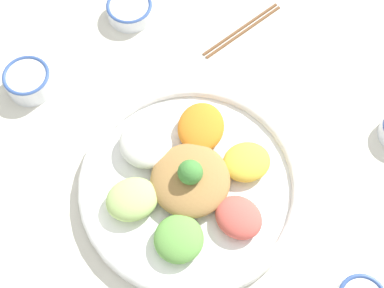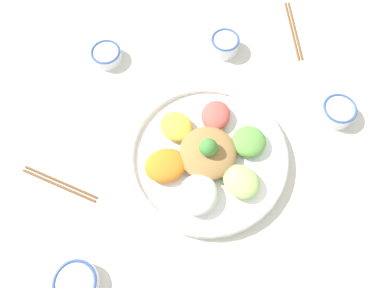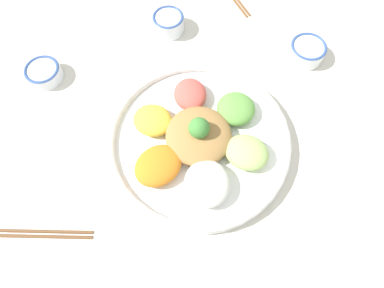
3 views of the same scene
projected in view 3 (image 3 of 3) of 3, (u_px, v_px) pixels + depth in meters
name	position (u px, v px, depth m)	size (l,w,h in m)	color
ground_plane	(198.00, 129.00, 0.74)	(2.40, 2.40, 0.00)	silver
salad_platter	(199.00, 140.00, 0.70)	(0.41, 0.41, 0.10)	white
sauce_bowl_dark	(307.00, 51.00, 0.80)	(0.09, 0.09, 0.04)	white
rice_bowl_plain	(170.00, 22.00, 0.84)	(0.08, 0.08, 0.05)	white
sauce_bowl_far	(44.00, 73.00, 0.78)	(0.08, 0.08, 0.04)	white
chopsticks_pair_near	(41.00, 234.00, 0.64)	(0.07, 0.21, 0.01)	brown
serving_spoon_main	(363.00, 70.00, 0.81)	(0.12, 0.10, 0.01)	silver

